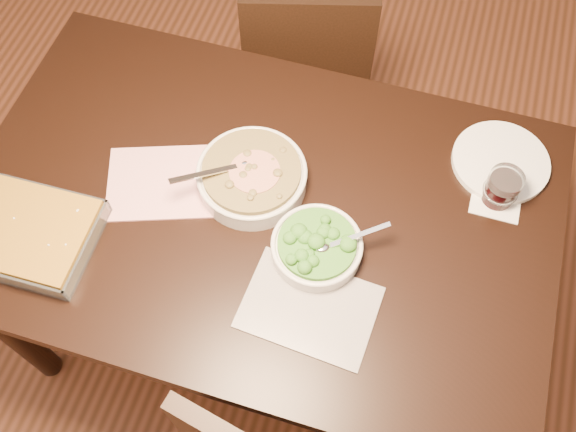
% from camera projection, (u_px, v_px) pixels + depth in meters
% --- Properties ---
extents(ground, '(4.00, 4.00, 0.00)m').
position_uv_depth(ground, '(267.00, 315.00, 2.17)').
color(ground, '#402212').
rests_on(ground, ground).
extents(table, '(1.40, 0.90, 0.75)m').
position_uv_depth(table, '(260.00, 224.00, 1.60)').
color(table, black).
rests_on(table, ground).
extents(magazine_a, '(0.33, 0.29, 0.01)m').
position_uv_depth(magazine_a, '(166.00, 182.00, 1.54)').
color(magazine_a, '#BA3553').
rests_on(magazine_a, table).
extents(magazine_b, '(0.30, 0.22, 0.01)m').
position_uv_depth(magazine_b, '(309.00, 307.00, 1.39)').
color(magazine_b, '#25252C').
rests_on(magazine_b, table).
extents(coaster, '(0.12, 0.12, 0.00)m').
position_uv_depth(coaster, '(496.00, 198.00, 1.52)').
color(coaster, white).
rests_on(coaster, table).
extents(stew_bowl, '(0.26, 0.26, 0.10)m').
position_uv_depth(stew_bowl, '(252.00, 176.00, 1.51)').
color(stew_bowl, silver).
rests_on(stew_bowl, table).
extents(broccoli_bowl, '(0.22, 0.21, 0.08)m').
position_uv_depth(broccoli_bowl, '(317.00, 247.00, 1.43)').
color(broccoli_bowl, silver).
rests_on(broccoli_bowl, table).
extents(baking_dish, '(0.33, 0.24, 0.06)m').
position_uv_depth(baking_dish, '(23.00, 232.00, 1.45)').
color(baking_dish, silver).
rests_on(baking_dish, table).
extents(wine_tumbler, '(0.08, 0.08, 0.09)m').
position_uv_depth(wine_tumbler, '(502.00, 187.00, 1.48)').
color(wine_tumbler, black).
rests_on(wine_tumbler, coaster).
extents(dinner_plate, '(0.24, 0.24, 0.02)m').
position_uv_depth(dinner_plate, '(500.00, 162.00, 1.56)').
color(dinner_plate, white).
rests_on(dinner_plate, table).
extents(chair_far, '(0.48, 0.48, 0.83)m').
position_uv_depth(chair_far, '(307.00, 65.00, 2.10)').
color(chair_far, black).
rests_on(chair_far, ground).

